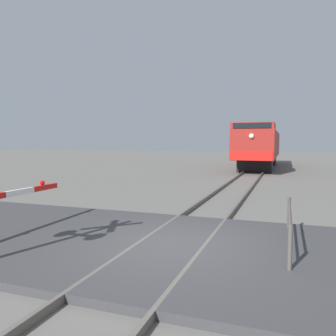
{
  "coord_description": "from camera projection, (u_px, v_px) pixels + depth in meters",
  "views": [
    {
      "loc": [
        2.34,
        -6.76,
        2.37
      ],
      "look_at": [
        -1.06,
        2.8,
        1.59
      ],
      "focal_mm": 35.67,
      "sensor_mm": 36.0,
      "label": 1
    }
  ],
  "objects": [
    {
      "name": "locomotive",
      "position": [
        260.0,
        146.0,
        31.1
      ],
      "size": [
        3.09,
        16.76,
        3.78
      ],
      "color": "black",
      "rests_on": "ground_plane"
    },
    {
      "name": "guard_railing",
      "position": [
        289.0,
        223.0,
        7.22
      ],
      "size": [
        0.08,
        3.15,
        0.95
      ],
      "color": "#4C4742",
      "rests_on": "ground_plane"
    },
    {
      "name": "road_surface",
      "position": [
        171.0,
        247.0,
        7.31
      ],
      "size": [
        36.0,
        5.62,
        0.15
      ],
      "primitive_type": "cube",
      "color": "#38383A",
      "rests_on": "ground_plane"
    },
    {
      "name": "rail_track_right",
      "position": [
        203.0,
        251.0,
        7.07
      ],
      "size": [
        0.08,
        80.0,
        0.15
      ],
      "primitive_type": "cube",
      "color": "#59544C",
      "rests_on": "ground_plane"
    },
    {
      "name": "ground_plane",
      "position": [
        171.0,
        251.0,
        7.32
      ],
      "size": [
        160.0,
        160.0,
        0.0
      ],
      "primitive_type": "plane",
      "color": "#605E59"
    },
    {
      "name": "rail_track_left",
      "position": [
        141.0,
        244.0,
        7.55
      ],
      "size": [
        0.08,
        80.0,
        0.15
      ],
      "primitive_type": "cube",
      "color": "#59544C",
      "rests_on": "ground_plane"
    }
  ]
}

